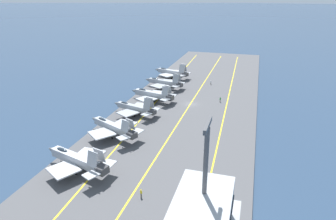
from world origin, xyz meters
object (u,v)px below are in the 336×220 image
Objects in this scene: crew_yellow_vest at (141,193)px; parked_jet_fourth at (152,94)px; crew_green_vest at (220,99)px; parked_jet_fifth at (164,82)px; crew_white_vest at (211,82)px; parked_jet_third at (135,108)px; parked_jet_nearest at (76,159)px; parked_jet_sixth at (172,72)px; parked_jet_second at (113,127)px.

parked_jet_fourth is at bearing 16.87° from crew_yellow_vest.
crew_green_vest is at bearing -76.34° from parked_jet_fourth.
parked_jet_fifth is at bearing 66.51° from crew_green_vest.
crew_green_vest is at bearing -162.57° from crew_white_vest.
parked_jet_fifth is at bearing -1.01° from parked_jet_third.
parked_jet_nearest reaches higher than crew_green_vest.
parked_jet_sixth reaches higher than crew_yellow_vest.
parked_jet_third is 0.94× the size of parked_jet_fifth.
parked_jet_fifth is 0.99× the size of parked_jet_sixth.
parked_jet_sixth reaches higher than parked_jet_fifth.
parked_jet_third is 0.93× the size of parked_jet_sixth.
crew_green_vest is at bearing -34.55° from parked_jet_second.
crew_yellow_vest is (-48.92, -14.83, -1.47)m from parked_jet_fourth.
parked_jet_second reaches higher than parked_jet_fifth.
parked_jet_sixth is at bearing 0.93° from parked_jet_third.
parked_jet_sixth is 18.42m from crew_white_vest.
parked_jet_nearest reaches higher than parked_jet_fifth.
parked_jet_second is 9.43× the size of crew_green_vest.
parked_jet_fourth is (12.99, -0.98, 0.15)m from parked_jet_third.
parked_jet_second is 1.01× the size of parked_jet_fourth.
crew_white_vest is (-4.81, -17.71, -1.66)m from parked_jet_sixth.
parked_jet_third reaches higher than parked_jet_fourth.
parked_jet_fourth is 51.14m from crew_yellow_vest.
parked_jet_sixth is at bearing 4.65° from parked_jet_fifth.
crew_yellow_vest is 0.96× the size of crew_green_vest.
parked_jet_fourth is (28.03, -0.80, -0.26)m from parked_jet_second.
parked_jet_nearest reaches higher than parked_jet_fourth.
parked_jet_nearest is at bearing 179.61° from parked_jet_fifth.
parked_jet_nearest is 55.10m from crew_green_vest.
crew_green_vest is (54.32, -7.39, 0.04)m from crew_yellow_vest.
crew_white_vest is (38.10, -17.01, -1.30)m from parked_jet_third.
crew_white_vest is (19.71, 6.19, -0.02)m from crew_green_vest.
parked_jet_second is 40.63m from crew_green_vest.
crew_yellow_vest is 74.04m from crew_white_vest.
parked_jet_fourth reaches higher than crew_green_vest.
parked_jet_fifth is at bearing -0.39° from parked_jet_nearest.
parked_jet_fourth is 9.30× the size of crew_green_vest.
parked_jet_fourth is 15.28m from parked_jet_fifth.
parked_jet_second is 15.05m from parked_jet_third.
parked_jet_fifth is (43.30, -0.32, -0.39)m from parked_jet_second.
parked_jet_fifth is (59.86, -0.41, -0.44)m from parked_jet_nearest.
parked_jet_nearest is 16.55m from parked_jet_second.
parked_jet_fifth reaches higher than parked_jet_fourth.
parked_jet_fourth is 1.00× the size of parked_jet_fifth.
parked_jet_sixth is at bearing 44.25° from crew_green_vest.
parked_jet_third is 39.28m from crew_yellow_vest.
parked_jet_second is at bearing -0.30° from parked_jet_nearest.
parked_jet_sixth reaches higher than parked_jet_nearest.
parked_jet_sixth is (74.52, 0.78, -0.10)m from parked_jet_nearest.
parked_jet_nearest reaches higher than crew_yellow_vest.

